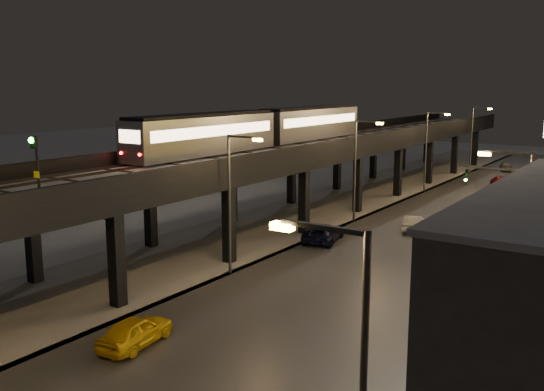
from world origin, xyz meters
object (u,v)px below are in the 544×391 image
Objects in this scene: car_far_white at (506,166)px; car_mid_silver at (324,233)px; subway_train at (265,127)px; car_onc_dark at (471,262)px; car_near_white at (413,224)px; car_mid_dark at (501,183)px; car_taxi at (135,332)px; car_onc_silver at (444,246)px; car_onc_white at (473,218)px; rail_signal at (35,156)px.

car_mid_silver is at bearing 70.45° from car_far_white.
subway_train is 22.82m from car_onc_dark.
car_near_white is at bearing 9.28° from subway_train.
subway_train is 6.26× the size of car_mid_dark.
car_taxi is 1.00× the size of car_onc_silver.
car_onc_silver is (17.92, -3.51, -7.53)m from subway_train.
car_onc_white is (5.55, -36.62, 0.11)m from car_far_white.
car_mid_silver is 1.21× the size of car_onc_silver.
car_onc_silver is (7.09, 23.05, -0.02)m from car_taxi.
rail_signal is 0.59× the size of car_onc_white.
subway_train is 7.90× the size of car_taxi.
subway_train is at bearing 157.43° from car_onc_silver.
car_mid_silver is (-4.51, -7.20, 0.07)m from car_near_white.
car_mid_dark is (1.20, 24.99, 0.13)m from car_near_white.
car_onc_white is at bearing 102.26° from car_onc_dark.
car_mid_silver is 1.03× the size of car_onc_dark.
car_taxi reaches higher than car_onc_dark.
car_mid_dark reaches higher than car_onc_dark.
subway_train is at bearing -74.82° from car_taxi.
subway_train reaches higher than car_near_white.
car_taxi is 53.89m from car_mid_dark.
car_taxi is 21.65m from car_mid_silver.
car_onc_silver reaches higher than car_far_white.
car_taxi is at bearing 71.86° from car_near_white.
car_onc_silver reaches higher than car_near_white.
car_onc_silver is 0.78× the size of car_onc_white.
subway_train is 19.75m from car_onc_silver.
car_near_white is 0.73× the size of car_mid_dark.
car_taxi is (4.42, 1.54, -8.13)m from rail_signal.
rail_signal is 28.35m from car_onc_silver.
car_onc_silver is at bearing 81.35° from car_far_white.
car_mid_silver reaches higher than car_onc_dark.
car_mid_dark is 20.86m from car_onc_white.
car_onc_dark is (5.97, -33.48, -0.09)m from car_mid_dark.
car_onc_dark is (14.20, 21.81, -8.16)m from rail_signal.
rail_signal is at bearing -126.57° from car_onc_silver.
car_onc_dark is (9.02, -49.39, 0.01)m from car_far_white.
car_mid_dark is 1.26× the size of car_onc_silver.
rail_signal is at bearing 71.25° from car_mid_silver.
car_mid_dark reaches higher than car_far_white.
car_near_white is 8.49m from car_mid_silver.
car_near_white is at bearing 127.19° from car_onc_dark.
car_near_white is 7.26m from car_onc_silver.
rail_signal is 0.64× the size of car_onc_dark.
car_onc_silver is at bearing -11.09° from subway_train.
car_onc_dark is (20.60, -6.30, -7.54)m from subway_train.
car_onc_silver is (3.29, -30.70, -0.08)m from car_mid_dark.
car_onc_white is at bearing 72.76° from rail_signal.
car_far_white is 0.80× the size of car_onc_dark.
subway_train is 19.76m from car_onc_white.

